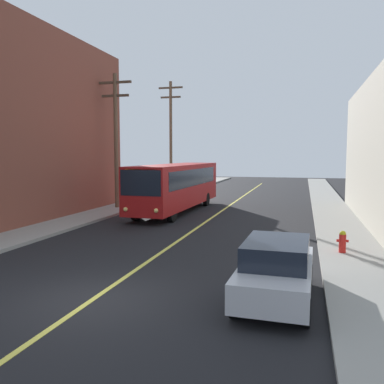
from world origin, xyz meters
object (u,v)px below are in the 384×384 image
(utility_pole_far, at_px, (171,132))
(fire_hydrant, at_px, (343,241))
(parked_car_silver, at_px, (276,269))
(utility_pole_mid, at_px, (116,134))
(city_bus, at_px, (177,185))

(utility_pole_far, distance_m, fire_hydrant, 26.37)
(parked_car_silver, height_order, utility_pole_mid, utility_pole_mid)
(utility_pole_far, height_order, fire_hydrant, utility_pole_far)
(city_bus, xyz_separation_m, utility_pole_mid, (-4.41, -0.09, 3.44))
(utility_pole_mid, bearing_deg, fire_hydrant, -34.68)
(fire_hydrant, bearing_deg, city_bus, 134.58)
(utility_pole_far, relative_size, fire_hydrant, 12.77)
(utility_pole_mid, relative_size, fire_hydrant, 11.01)
(parked_car_silver, bearing_deg, city_bus, 116.48)
(city_bus, bearing_deg, utility_pole_far, 110.29)
(city_bus, relative_size, utility_pole_mid, 1.32)
(parked_car_silver, distance_m, utility_pole_mid, 19.88)
(utility_pole_far, bearing_deg, utility_pole_mid, -90.36)
(parked_car_silver, bearing_deg, utility_pole_far, 113.87)
(utility_pole_mid, xyz_separation_m, utility_pole_far, (0.07, 11.83, 0.76))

